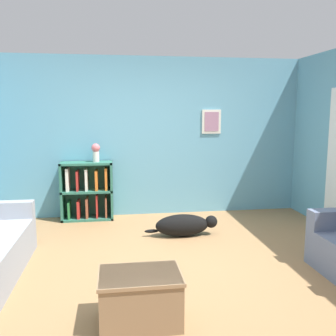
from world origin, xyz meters
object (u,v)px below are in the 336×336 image
at_px(coffee_table, 140,296).
at_px(bookshelf, 87,191).
at_px(dog, 184,225).
at_px(vase, 96,152).

bearing_deg(coffee_table, bookshelf, 101.18).
bearing_deg(dog, bookshelf, 142.52).
relative_size(coffee_table, dog, 0.66).
xyz_separation_m(bookshelf, coffee_table, (0.62, -3.13, -0.23)).
distance_m(coffee_table, vase, 3.26).
bearing_deg(vase, coffee_table, -81.51).
relative_size(dog, vase, 3.51).
height_order(coffee_table, vase, vase).
distance_m(bookshelf, dog, 1.76).
xyz_separation_m(bookshelf, dog, (1.38, -1.06, -0.30)).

